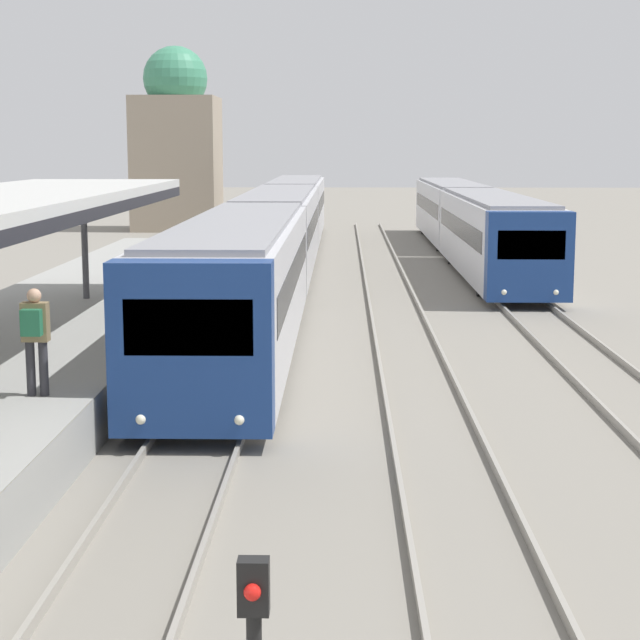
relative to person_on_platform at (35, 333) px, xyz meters
name	(u,v)px	position (x,y,z in m)	size (l,w,h in m)	color
person_on_platform	(35,333)	(0.00, 0.00, 0.00)	(0.40, 0.40, 1.66)	#2D2D33
train_near	(278,230)	(2.37, 22.50, -0.17)	(2.53, 45.27, 3.09)	navy
train_far	(469,219)	(10.05, 29.47, -0.23)	(2.49, 30.02, 2.97)	navy
distant_domed_building	(177,145)	(-4.70, 44.95, 2.89)	(4.67, 4.67, 10.23)	gray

